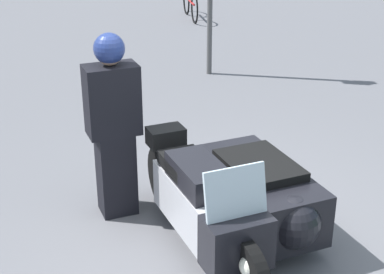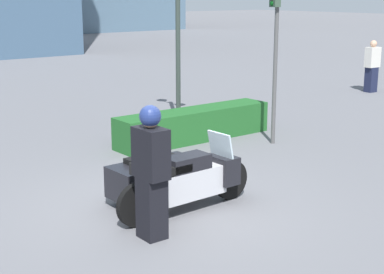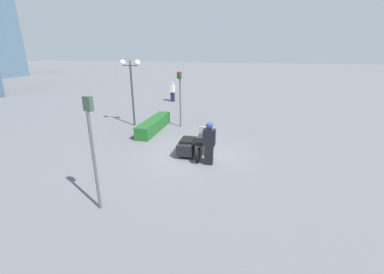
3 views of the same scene
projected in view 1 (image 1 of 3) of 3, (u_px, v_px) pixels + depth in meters
ground_plane at (226, 234)px, 5.65m from camera, size 160.00×160.00×0.00m
police_motorcycle at (239, 200)px, 5.34m from camera, size 2.49×1.28×1.16m
officer_rider at (113, 122)px, 5.67m from camera, size 0.31×0.51×1.86m
bicycle_parked at (190, 4)px, 14.41m from camera, size 1.79×0.38×0.78m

